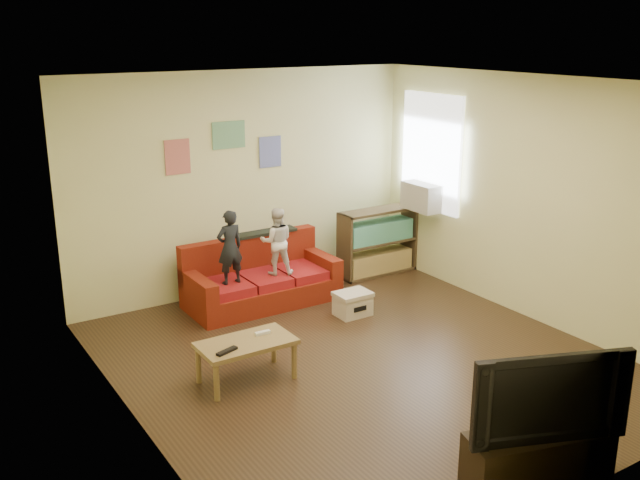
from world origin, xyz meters
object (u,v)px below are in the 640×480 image
tv_stand (537,458)px  television (544,391)px  child_b (277,241)px  coffee_table (246,347)px  bookshelf (377,245)px  child_a (230,247)px  sofa (260,281)px  file_box (353,303)px

tv_stand → television: (0.00, 0.00, 0.53)m
child_b → coffee_table: (-1.19, -1.53, -0.43)m
tv_stand → television: size_ratio=0.93×
bookshelf → child_a: bearing=-173.9°
sofa → television: 4.24m
file_box → coffee_table: bearing=-156.4°
child_a → television: bearing=94.2°
sofa → child_b: bearing=-47.4°
coffee_table → file_box: (1.74, 0.76, -0.20)m
sofa → file_box: 1.17m
coffee_table → bookshelf: 3.36m
tv_stand → coffee_table: bearing=128.6°
bookshelf → tv_stand: 4.66m
sofa → child_b: 0.56m
sofa → tv_stand: 4.22m
sofa → television: (0.01, -4.21, 0.47)m
coffee_table → bookshelf: bearing=31.9°
child_b → file_box: 1.14m
child_a → television: 4.08m
file_box → television: bearing=-101.8°
tv_stand → television: bearing=0.0°
child_a → sofa: bearing=-162.7°
file_box → television: (-0.68, -3.28, 0.59)m
child_a → coffee_table: 1.71m
bookshelf → television: size_ratio=0.96×
sofa → child_a: child_a is taller
tv_stand → television: 0.53m
coffee_table → tv_stand: size_ratio=0.83×
file_box → bookshelf: bearing=42.4°
bookshelf → file_box: bearing=-137.6°
coffee_table → tv_stand: (1.05, -2.52, -0.14)m
child_a → bookshelf: 2.31m
coffee_table → file_box: size_ratio=2.20×
sofa → coffee_table: (-1.04, -1.70, 0.08)m
child_a → child_b: (0.60, 0.00, -0.03)m
coffee_table → television: size_ratio=0.77×
coffee_table → television: 2.76m
sofa → tv_stand: sofa is taller
sofa → child_a: 0.72m
child_b → bookshelf: size_ratio=0.73×
child_b → file_box: (0.55, -0.77, -0.63)m
child_a → bookshelf: bearing=-176.3°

